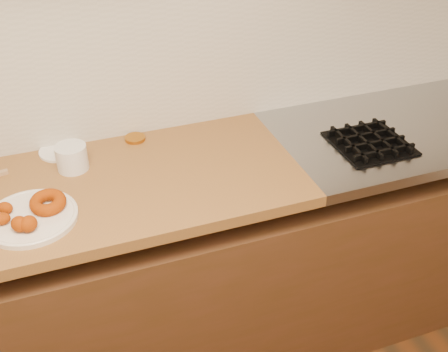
{
  "coord_description": "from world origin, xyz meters",
  "views": [
    {
      "loc": [
        -0.29,
        0.16,
        1.94
      ],
      "look_at": [
        0.22,
        1.56,
        0.93
      ],
      "focal_mm": 45.0,
      "sensor_mm": 36.0,
      "label": 1
    }
  ],
  "objects": [
    {
      "name": "plastic_tub",
      "position": [
        -0.22,
        1.82,
        0.94
      ],
      "size": [
        0.13,
        0.13,
        0.09
      ],
      "primitive_type": "cylinder",
      "rotation": [
        0.0,
        0.0,
        0.34
      ],
      "color": "silver",
      "rests_on": "butcher_block"
    },
    {
      "name": "fried_dough_chunks",
      "position": [
        -0.42,
        1.54,
        0.94
      ],
      "size": [
        0.13,
        0.17,
        0.05
      ],
      "color": "#9F3200",
      "rests_on": "donut_plate"
    },
    {
      "name": "brass_jar_lid",
      "position": [
        0.01,
        1.93,
        0.91
      ],
      "size": [
        0.08,
        0.08,
        0.01
      ],
      "primitive_type": "cylinder",
      "rotation": [
        0.0,
        0.0,
        -0.06
      ],
      "color": "#B2711F",
      "rests_on": "butcher_block"
    },
    {
      "name": "donut_plate",
      "position": [
        -0.38,
        1.58,
        0.91
      ],
      "size": [
        0.27,
        0.27,
        0.02
      ],
      "primitive_type": "cylinder",
      "color": "silver",
      "rests_on": "butcher_block"
    },
    {
      "name": "tub_lid",
      "position": [
        -0.25,
        1.94,
        0.9
      ],
      "size": [
        0.18,
        0.18,
        0.01
      ],
      "primitive_type": "cylinder",
      "rotation": [
        0.0,
        0.0,
        0.3
      ],
      "color": "white",
      "rests_on": "butcher_block"
    },
    {
      "name": "base_cabinet",
      "position": [
        0.0,
        1.69,
        0.39
      ],
      "size": [
        3.6,
        0.6,
        0.77
      ],
      "primitive_type": "cube",
      "color": "#4D2B1B",
      "rests_on": "floor"
    },
    {
      "name": "ring_donut",
      "position": [
        -0.32,
        1.6,
        0.93
      ],
      "size": [
        0.12,
        0.12,
        0.05
      ],
      "primitive_type": "torus",
      "rotation": [
        0.1,
        0.0,
        -0.08
      ],
      "color": "#9F3200",
      "rests_on": "donut_plate"
    },
    {
      "name": "wall_back",
      "position": [
        0.0,
        2.0,
        1.35
      ],
      "size": [
        4.0,
        0.02,
        2.7
      ],
      "primitive_type": "cube",
      "color": "tan",
      "rests_on": "ground"
    },
    {
      "name": "burner_grates",
      "position": [
        1.13,
        1.61,
        0.91
      ],
      "size": [
        0.91,
        0.26,
        0.03
      ],
      "color": "black",
      "rests_on": "stovetop"
    },
    {
      "name": "stovetop",
      "position": [
        1.15,
        1.69,
        0.88
      ],
      "size": [
        1.3,
        0.62,
        0.04
      ],
      "primitive_type": "cube",
      "color": "#9EA0A5",
      "rests_on": "base_cabinet"
    },
    {
      "name": "backsplash",
      "position": [
        0.0,
        1.99,
        1.2
      ],
      "size": [
        3.6,
        0.02,
        0.6
      ],
      "primitive_type": "cube",
      "color": "beige",
      "rests_on": "wall_back"
    }
  ]
}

